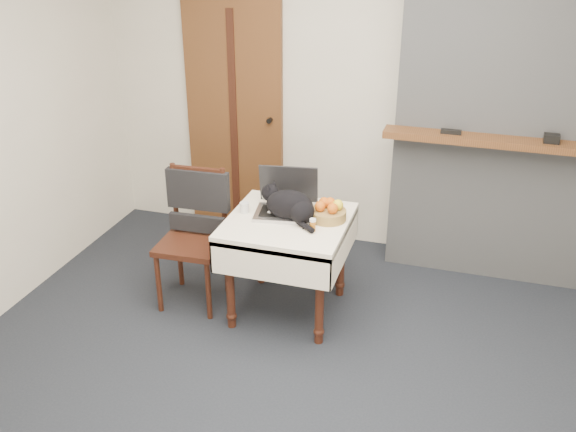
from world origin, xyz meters
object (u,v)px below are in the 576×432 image
at_px(pill_bottle, 313,225).
at_px(fruit_basket, 328,212).
at_px(cat, 291,206).
at_px(door, 235,115).
at_px(laptop, 287,201).
at_px(cream_jar, 244,208).
at_px(chair, 195,217).
at_px(side_table, 288,235).

height_order(pill_bottle, fruit_basket, fruit_basket).
distance_m(cat, fruit_basket, 0.25).
xyz_separation_m(door, fruit_basket, (1.07, -1.07, -0.25)).
relative_size(laptop, cream_jar, 6.27).
bearing_deg(fruit_basket, chair, -176.16).
bearing_deg(chair, side_table, -3.69).
bearing_deg(door, laptop, -53.41).
bearing_deg(side_table, cream_jar, 177.62).
bearing_deg(cat, cream_jar, -163.91).
bearing_deg(side_table, fruit_basket, 17.08).
height_order(cat, fruit_basket, cat).
bearing_deg(door, chair, -82.81).
relative_size(pill_bottle, chair, 0.09).
bearing_deg(chair, door, 94.79).
bearing_deg(side_table, laptop, 111.29).
height_order(side_table, laptop, laptop).
relative_size(side_table, cream_jar, 11.06).
bearing_deg(door, cat, -54.10).
height_order(cat, pill_bottle, cat).
bearing_deg(chair, laptop, 6.65).
distance_m(cream_jar, fruit_basket, 0.56).
height_order(door, cat, door).
bearing_deg(door, fruit_basket, -45.26).
bearing_deg(pill_bottle, side_table, 149.35).
bearing_deg(fruit_basket, cream_jar, -173.41).
relative_size(door, cat, 4.63).
bearing_deg(chair, cat, -3.48).
xyz_separation_m(laptop, fruit_basket, (0.30, -0.04, -0.02)).
xyz_separation_m(side_table, cat, (0.02, 0.00, 0.21)).
xyz_separation_m(side_table, fruit_basket, (0.25, 0.08, 0.17)).
relative_size(cat, pill_bottle, 5.17).
relative_size(side_table, chair, 0.81).
bearing_deg(cream_jar, door, 114.07).
height_order(laptop, cat, laptop).
distance_m(fruit_basket, chair, 0.94).
xyz_separation_m(door, pill_bottle, (1.01, -1.27, -0.26)).
distance_m(door, fruit_basket, 1.53).
height_order(side_table, pill_bottle, pill_bottle).
distance_m(side_table, cream_jar, 0.34).
relative_size(door, side_table, 2.56).
xyz_separation_m(side_table, laptop, (-0.04, 0.11, 0.19)).
xyz_separation_m(door, chair, (0.14, -1.14, -0.39)).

